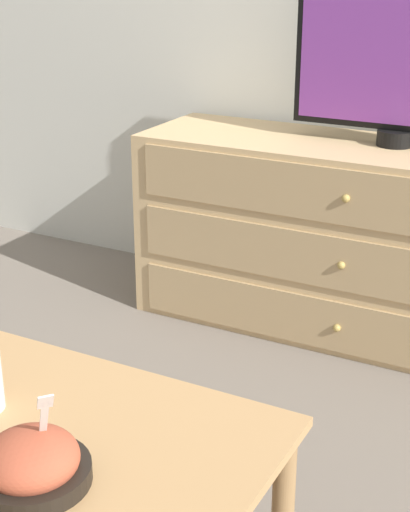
{
  "coord_description": "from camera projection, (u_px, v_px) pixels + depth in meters",
  "views": [
    {
      "loc": [
        0.69,
        -2.55,
        1.19
      ],
      "look_at": [
        0.04,
        -1.3,
        0.63
      ],
      "focal_mm": 55.0,
      "sensor_mm": 36.0,
      "label": 1
    }
  ],
  "objects": [
    {
      "name": "dresser",
      "position": [
        363.0,
        242.0,
        2.5
      ],
      "size": [
        1.47,
        0.45,
        0.62
      ],
      "color": "tan",
      "rests_on": "ground_plane"
    },
    {
      "name": "takeout_bowl",
      "position": [
        31.0,
        464.0,
        1.26
      ],
      "size": [
        0.19,
        0.19,
        0.19
      ],
      "color": "black",
      "rests_on": "coffee_table"
    },
    {
      "name": "tv",
      "position": [
        402.0,
        64.0,
        2.32
      ],
      "size": [
        0.66,
        0.11,
        0.46
      ],
      "color": "black",
      "rests_on": "dresser"
    },
    {
      "name": "ground_plane",
      "position": [
        363.0,
        299.0,
        2.84
      ],
      "size": [
        12.0,
        12.0,
        0.0
      ],
      "primitive_type": "plane",
      "color": "#70665B"
    },
    {
      "name": "coffee_table",
      "position": [
        4.0,
        458.0,
        1.41
      ],
      "size": [
        0.94,
        0.63,
        0.38
      ],
      "color": "tan",
      "rests_on": "ground_plane"
    }
  ]
}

